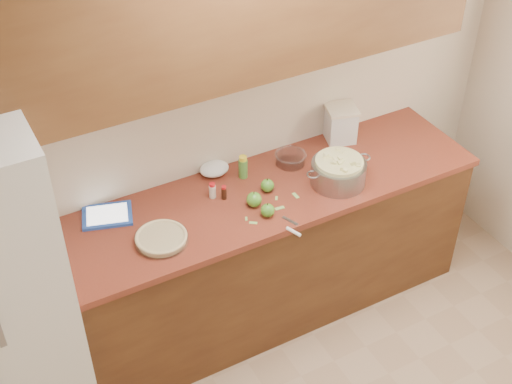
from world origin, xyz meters
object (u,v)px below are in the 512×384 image
colander (338,172)px  tablet (107,215)px  pie (161,238)px  flour_canister (340,123)px

colander → tablet: colander is taller
pie → colander: 1.06m
flour_canister → tablet: (-1.48, -0.03, -0.10)m
flour_canister → tablet: bearing=-178.9°
colander → flour_canister: flour_canister is taller
colander → tablet: (-1.23, 0.33, -0.06)m
flour_canister → tablet: 1.48m
colander → flour_canister: 0.44m
flour_canister → pie: bearing=-165.1°
pie → tablet: (-0.18, 0.32, -0.01)m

